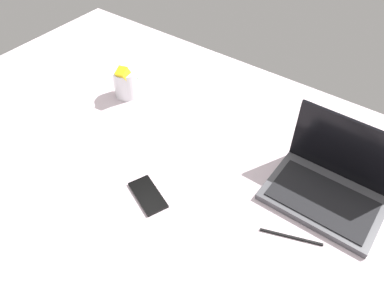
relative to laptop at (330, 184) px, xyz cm
name	(u,v)px	position (x,y,z in cm)	size (l,w,h in cm)	color
bed_mattress	(136,171)	(-58.66, -21.88, -13.41)	(180.00, 140.00, 18.00)	silver
laptop	(330,184)	(0.00, 0.00, 0.00)	(33.21, 23.30, 23.00)	#4C4C51
snack_cup	(125,82)	(-82.51, 0.71, 1.55)	(10.03, 10.12, 14.27)	silver
cell_phone	(148,195)	(-42.99, -32.42, -4.01)	(6.80, 14.00, 0.80)	black
charger_cable	(291,237)	(-2.10, -20.17, -4.11)	(17.00, 0.60, 0.60)	black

